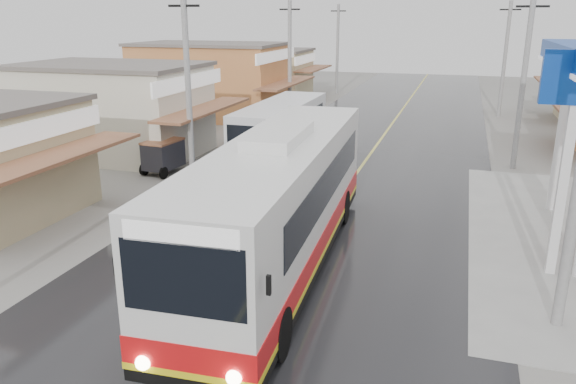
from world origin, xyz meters
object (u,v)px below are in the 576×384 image
second_bus (281,130)px  cyclist (234,185)px  tricycle_near (163,154)px  tyre_stack (179,192)px  coach_bus (280,203)px

second_bus → cyclist: second_bus is taller
second_bus → tricycle_near: size_ratio=4.06×
cyclist → tyre_stack: size_ratio=2.22×
tricycle_near → tyre_stack: 4.06m
coach_bus → cyclist: size_ratio=6.12×
coach_bus → second_bus: (-3.76, 11.78, -0.37)m
cyclist → tyre_stack: (-2.29, -0.22, -0.45)m
tyre_stack → cyclist: bearing=5.6°
coach_bus → second_bus: 12.37m
second_bus → tyre_stack: (-2.09, -6.93, -1.33)m
tricycle_near → cyclist: bearing=-26.1°
coach_bus → tricycle_near: size_ratio=6.02×
second_bus → tyre_stack: bearing=-106.4°
second_bus → tricycle_near: second_bus is taller
cyclist → tricycle_near: (-4.74, 2.95, 0.20)m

